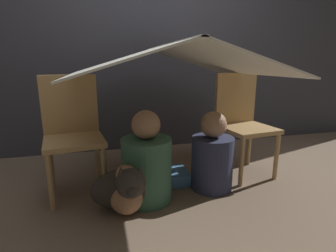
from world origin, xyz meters
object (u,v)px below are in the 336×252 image
(person_front, at_px, (147,165))
(dog, at_px, (129,187))
(chair_right, at_px, (242,120))
(chair_left, at_px, (73,130))
(person_second, at_px, (212,157))

(person_front, height_order, dog, person_front)
(chair_right, relative_size, dog, 1.78)
(person_front, relative_size, dog, 1.33)
(chair_left, relative_size, person_front, 1.34)
(person_front, distance_m, dog, 0.21)
(chair_right, height_order, person_second, chair_right)
(chair_left, bearing_deg, person_second, -21.38)
(chair_right, relative_size, person_front, 1.34)
(chair_left, relative_size, person_second, 1.43)
(person_second, distance_m, dog, 0.69)
(chair_right, relative_size, person_second, 1.43)
(chair_left, xyz_separation_m, dog, (0.36, -0.42, -0.30))
(chair_left, distance_m, person_second, 1.07)
(chair_right, distance_m, person_front, 0.97)
(chair_left, distance_m, chair_right, 1.40)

